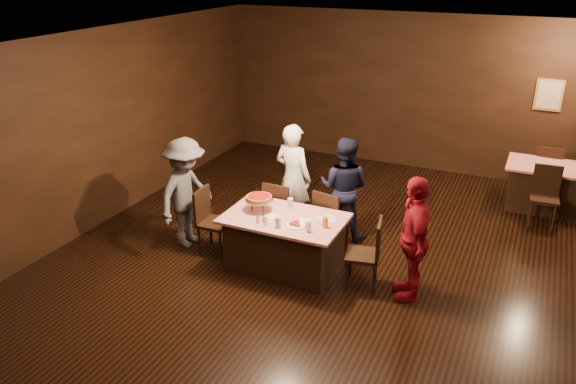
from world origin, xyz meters
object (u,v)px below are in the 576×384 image
(chair_end_left, at_px, (215,222))
(diner_grey_knit, at_px, (186,193))
(main_table, at_px, (284,243))
(chair_far_left, at_px, (281,210))
(diner_navy_hoodie, at_px, (344,188))
(pizza_stand, at_px, (259,198))
(chair_far_right, at_px, (332,220))
(diner_white_jacket, at_px, (293,178))
(chair_back_far, at_px, (547,170))
(chair_back_near, at_px, (545,197))
(back_table, at_px, (545,187))
(glass_front_left, at_px, (278,222))
(glass_back, at_px, (290,203))
(diner_red_shirt, at_px, (413,238))
(glass_front_right, at_px, (308,226))
(glass_amber, at_px, (325,222))
(plate_empty, at_px, (327,220))
(chair_end_right, at_px, (363,254))

(chair_end_left, relative_size, diner_grey_knit, 0.58)
(main_table, xyz_separation_m, chair_far_left, (-0.40, 0.75, 0.09))
(diner_navy_hoodie, height_order, pizza_stand, diner_navy_hoodie)
(chair_far_right, height_order, diner_white_jacket, diner_white_jacket)
(chair_back_far, bearing_deg, chair_back_near, 92.05)
(back_table, relative_size, chair_end_left, 1.37)
(pizza_stand, bearing_deg, chair_back_near, 38.87)
(glass_front_left, relative_size, glass_back, 1.00)
(diner_red_shirt, bearing_deg, glass_front_right, -98.28)
(glass_front_right, bearing_deg, chair_back_near, 49.53)
(chair_far_left, distance_m, chair_back_far, 4.95)
(back_table, bearing_deg, pizza_stand, -134.90)
(glass_front_left, bearing_deg, glass_amber, 24.44)
(glass_amber, bearing_deg, glass_front_right, -126.87)
(diner_white_jacket, xyz_separation_m, glass_amber, (1.00, -1.21, -0.01))
(glass_front_right, xyz_separation_m, glass_amber, (0.15, 0.20, 0.00))
(diner_red_shirt, height_order, plate_empty, diner_red_shirt)
(pizza_stand, bearing_deg, glass_amber, -5.71)
(chair_end_left, bearing_deg, diner_grey_knit, 82.21)
(chair_end_left, xyz_separation_m, chair_back_far, (4.24, 4.21, 0.00))
(diner_grey_knit, bearing_deg, main_table, -87.69)
(chair_back_far, bearing_deg, plate_empty, 59.46)
(chair_far_right, height_order, chair_end_left, same)
(glass_front_left, bearing_deg, chair_end_left, 165.38)
(back_table, relative_size, glass_back, 9.29)
(back_table, bearing_deg, main_table, -131.08)
(chair_end_left, xyz_separation_m, pizza_stand, (0.70, 0.05, 0.48))
(glass_amber, height_order, glass_back, same)
(back_table, xyz_separation_m, pizza_stand, (-3.54, -3.56, 0.57))
(chair_back_far, height_order, diner_grey_knit, diner_grey_knit)
(chair_far_left, bearing_deg, chair_far_right, -178.92)
(chair_far_left, xyz_separation_m, chair_far_right, (0.80, 0.00, 0.00))
(diner_white_jacket, height_order, glass_front_right, diner_white_jacket)
(main_table, relative_size, glass_amber, 11.43)
(glass_back, bearing_deg, chair_end_right, -14.62)
(chair_end_right, relative_size, diner_white_jacket, 0.56)
(main_table, relative_size, diner_navy_hoodie, 1.02)
(plate_empty, height_order, glass_back, glass_back)
(glass_front_left, xyz_separation_m, glass_back, (-0.10, 0.60, 0.00))
(chair_back_far, distance_m, glass_front_left, 5.48)
(diner_red_shirt, height_order, glass_amber, diner_red_shirt)
(chair_back_far, bearing_deg, diner_grey_knit, 43.43)
(glass_front_left, distance_m, glass_front_right, 0.40)
(chair_far_right, xyz_separation_m, chair_back_near, (2.74, 2.16, 0.00))
(diner_white_jacket, height_order, pizza_stand, diner_white_jacket)
(diner_white_jacket, relative_size, diner_navy_hoodie, 1.08)
(pizza_stand, height_order, glass_front_left, pizza_stand)
(back_table, relative_size, diner_navy_hoodie, 0.83)
(chair_end_right, bearing_deg, pizza_stand, -103.22)
(glass_front_left, relative_size, glass_amber, 1.00)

